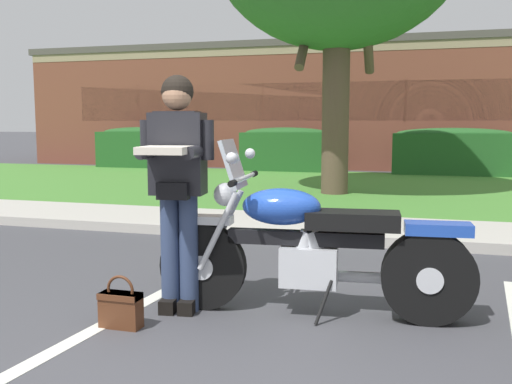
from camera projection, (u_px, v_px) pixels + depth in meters
The scene contains 12 objects.
ground_plane at pixel (238, 372), 3.20m from camera, with size 140.00×140.00×0.00m, color #424247.
curb_strip at pixel (337, 238), 6.59m from camera, with size 60.00×0.20×0.12m, color #B7B2A8.
concrete_walk at pixel (347, 227), 7.40m from camera, with size 60.00×1.50×0.08m, color #B7B2A8.
grass_lawn at pixel (377, 189), 11.69m from camera, with size 60.00×7.51×0.06m, color #478433.
stall_stripe_0 at pixel (80, 337), 3.71m from camera, with size 0.12×4.40×0.01m, color silver.
motorcycle at pixel (323, 249), 4.07m from camera, with size 2.24×0.82×1.26m.
rider_person at pixel (177, 174), 4.11m from camera, with size 0.53×0.61×1.70m.
handbag at pixel (121, 307), 3.88m from camera, with size 0.28×0.13×0.36m.
hedge_left at pixel (143, 147), 17.14m from camera, with size 2.68×0.90×1.24m.
hedge_center_left at pixel (286, 149), 15.91m from camera, with size 2.43×0.90×1.24m.
hedge_center_right at pixel (453, 151), 14.67m from camera, with size 2.96×0.90×1.24m.
brick_building at pixel (410, 107), 20.20m from camera, with size 24.36×8.96×3.79m.
Camera 1 is at (0.97, -2.90, 1.37)m, focal length 40.64 mm.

